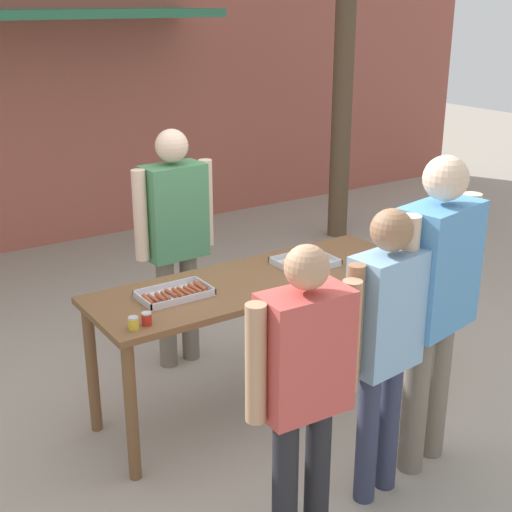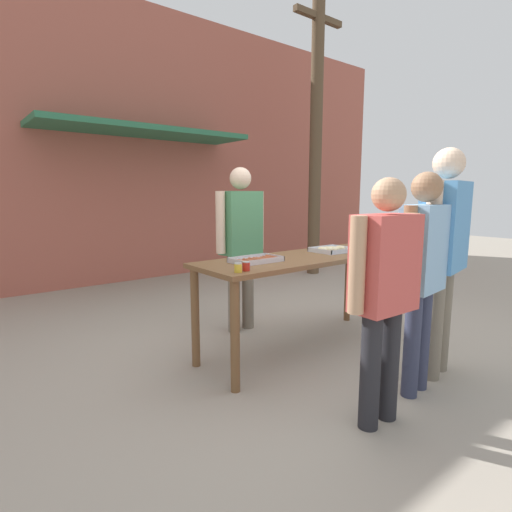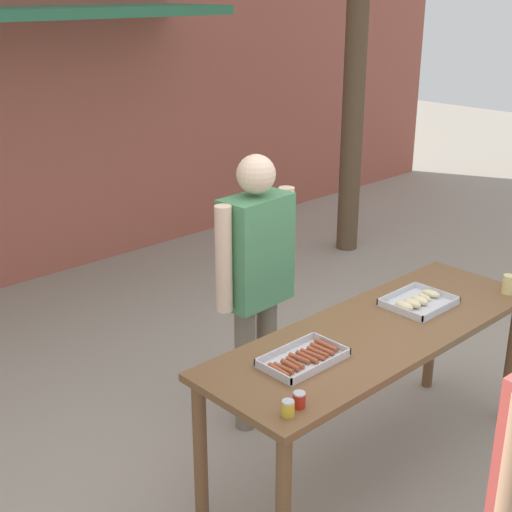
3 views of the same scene
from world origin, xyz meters
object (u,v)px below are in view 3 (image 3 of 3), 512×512
object	(u,v)px
beer_cup	(508,284)
person_server_behind_table	(256,271)
food_tray_sausages	(303,359)
food_tray_buns	(417,302)
condiment_jar_ketchup	(299,400)
condiment_jar_mustard	(288,408)

from	to	relation	value
beer_cup	person_server_behind_table	size ratio (longest dim) A/B	0.07
food_tray_sausages	person_server_behind_table	bearing A→B (deg)	62.25
food_tray_sausages	beer_cup	size ratio (longest dim) A/B	3.70
food_tray_buns	condiment_jar_ketchup	world-z (taller)	condiment_jar_ketchup
food_tray_sausages	beer_cup	bearing A→B (deg)	-10.07
condiment_jar_ketchup	food_tray_buns	bearing A→B (deg)	11.79
food_tray_sausages	person_server_behind_table	size ratio (longest dim) A/B	0.24
food_tray_buns	condiment_jar_mustard	bearing A→B (deg)	-168.41
food_tray_buns	person_server_behind_table	world-z (taller)	person_server_behind_table
condiment_jar_mustard	food_tray_sausages	bearing A→B (deg)	35.17
food_tray_sausages	beer_cup	xyz separation A→B (m)	(1.49, -0.26, 0.04)
condiment_jar_mustard	condiment_jar_ketchup	world-z (taller)	same
beer_cup	person_server_behind_table	bearing A→B (deg)	136.33
food_tray_sausages	condiment_jar_ketchup	xyz separation A→B (m)	(-0.30, -0.26, 0.02)
food_tray_buns	beer_cup	distance (m)	0.60
person_server_behind_table	condiment_jar_ketchup	bearing A→B (deg)	-127.54
beer_cup	condiment_jar_mustard	bearing A→B (deg)	-179.78
condiment_jar_mustard	person_server_behind_table	bearing A→B (deg)	52.80
food_tray_sausages	food_tray_buns	size ratio (longest dim) A/B	1.13
condiment_jar_mustard	beer_cup	world-z (taller)	beer_cup
food_tray_buns	person_server_behind_table	bearing A→B (deg)	125.38
condiment_jar_mustard	food_tray_buns	bearing A→B (deg)	11.59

